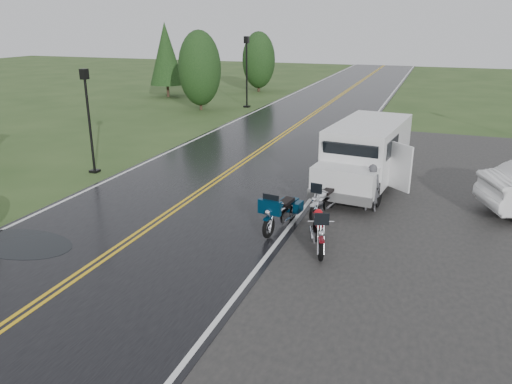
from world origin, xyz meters
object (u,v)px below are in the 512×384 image
person_at_van (371,188)px  lamp_post_far_left (247,72)px  motorcycle_teal (269,219)px  motorcycle_red (321,240)px  lamp_post_near_left (89,122)px  van_white (323,165)px  motorcycle_silver (314,205)px

person_at_van → lamp_post_far_left: bearing=-61.7°
motorcycle_teal → person_at_van: size_ratio=1.37×
motorcycle_red → motorcycle_teal: 1.84m
person_at_van → lamp_post_near_left: 10.88m
van_white → motorcycle_teal: bearing=-92.7°
lamp_post_near_left → person_at_van: bearing=-3.3°
motorcycle_teal → lamp_post_near_left: bearing=164.7°
motorcycle_silver → van_white: size_ratio=0.33×
motorcycle_teal → lamp_post_near_left: 9.39m
lamp_post_near_left → motorcycle_red: bearing=-24.3°
motorcycle_red → lamp_post_far_left: lamp_post_far_left is taller
motorcycle_red → motorcycle_teal: (-1.64, 0.85, 0.01)m
motorcycle_red → lamp_post_near_left: 11.22m
van_white → person_at_van: size_ratio=3.92×
van_white → lamp_post_far_left: 19.07m
motorcycle_red → motorcycle_teal: motorcycle_teal is taller
motorcycle_teal → person_at_van: (2.29, 3.12, 0.14)m
motorcycle_red → motorcycle_silver: 2.51m
motorcycle_red → motorcycle_silver: (-0.75, 2.40, -0.03)m
motorcycle_teal → motorcycle_silver: motorcycle_teal is taller
motorcycle_red → motorcycle_teal: size_ratio=0.98×
lamp_post_near_left → lamp_post_far_left: 16.73m
person_at_van → motorcycle_red: bearing=77.0°
motorcycle_teal → lamp_post_far_left: lamp_post_far_left is taller
motorcycle_silver → lamp_post_near_left: lamp_post_near_left is taller
motorcycle_silver → van_white: van_white is taller
motorcycle_red → person_at_van: size_ratio=1.34×
motorcycle_silver → lamp_post_near_left: size_ratio=0.48×
motorcycle_teal → van_white: size_ratio=0.35×
motorcycle_silver → van_white: bearing=107.3°
motorcycle_teal → van_white: (0.60, 3.75, 0.55)m
person_at_van → lamp_post_far_left: 20.49m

